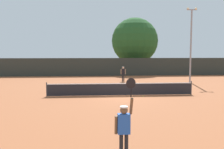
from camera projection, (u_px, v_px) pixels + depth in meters
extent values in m
plane|color=#9E5633|center=(121.00, 95.00, 19.18)|extent=(120.00, 120.00, 0.00)
cube|color=#232328|center=(121.00, 89.00, 19.14)|extent=(11.23, 0.03, 0.91)
cube|color=white|center=(121.00, 84.00, 19.10)|extent=(11.23, 0.04, 0.06)
cylinder|color=#333338|center=(47.00, 89.00, 18.69)|extent=(0.08, 0.08, 1.07)
cylinder|color=#333338|center=(191.00, 88.00, 19.57)|extent=(0.08, 0.08, 1.07)
cube|color=#2D332D|center=(108.00, 67.00, 35.19)|extent=(38.60, 0.12, 2.53)
cube|color=blue|center=(124.00, 124.00, 7.57)|extent=(0.38, 0.22, 0.62)
sphere|color=brown|center=(124.00, 110.00, 7.53)|extent=(0.24, 0.24, 0.24)
cylinder|color=white|center=(124.00, 107.00, 7.52)|extent=(0.25, 0.25, 0.04)
cylinder|color=black|center=(121.00, 147.00, 7.63)|extent=(0.12, 0.12, 0.84)
cylinder|color=black|center=(126.00, 147.00, 7.64)|extent=(0.12, 0.12, 0.84)
cylinder|color=brown|center=(116.00, 125.00, 7.55)|extent=(0.09, 0.18, 0.59)
cylinder|color=brown|center=(131.00, 106.00, 7.63)|extent=(0.09, 0.33, 0.57)
cylinder|color=black|center=(131.00, 93.00, 7.65)|extent=(0.04, 0.11, 0.28)
ellipsoid|color=black|center=(131.00, 83.00, 7.69)|extent=(0.30, 0.13, 0.36)
cube|color=black|center=(123.00, 71.00, 28.44)|extent=(0.38, 0.22, 0.62)
sphere|color=tan|center=(123.00, 68.00, 28.40)|extent=(0.24, 0.24, 0.24)
cylinder|color=white|center=(123.00, 67.00, 28.39)|extent=(0.25, 0.25, 0.04)
cylinder|color=black|center=(122.00, 78.00, 28.50)|extent=(0.12, 0.12, 0.84)
cylinder|color=black|center=(124.00, 78.00, 28.51)|extent=(0.12, 0.12, 0.84)
cylinder|color=tan|center=(121.00, 72.00, 28.42)|extent=(0.09, 0.18, 0.59)
cylinder|color=tan|center=(125.00, 72.00, 28.46)|extent=(0.09, 0.16, 0.59)
sphere|color=#CCE033|center=(143.00, 96.00, 18.73)|extent=(0.07, 0.07, 0.07)
cylinder|color=gray|center=(191.00, 47.00, 27.15)|extent=(0.18, 0.18, 7.88)
cube|color=gray|center=(192.00, 10.00, 26.80)|extent=(1.10, 0.10, 0.10)
sphere|color=#F2EDCC|center=(188.00, 8.00, 26.75)|extent=(0.28, 0.28, 0.28)
sphere|color=#F2EDCC|center=(196.00, 9.00, 26.82)|extent=(0.28, 0.28, 0.28)
cylinder|color=brown|center=(135.00, 65.00, 40.65)|extent=(0.56, 0.56, 2.38)
sphere|color=#235123|center=(135.00, 41.00, 40.30)|extent=(7.49, 7.49, 7.49)
cube|color=navy|center=(60.00, 68.00, 43.40)|extent=(2.49, 4.43, 0.90)
cube|color=#2D333D|center=(60.00, 64.00, 43.03)|extent=(2.00, 2.42, 0.64)
cylinder|color=black|center=(56.00, 69.00, 44.75)|extent=(0.22, 0.60, 0.60)
cylinder|color=black|center=(66.00, 69.00, 44.88)|extent=(0.22, 0.60, 0.60)
cylinder|color=black|center=(54.00, 70.00, 41.96)|extent=(0.22, 0.60, 0.60)
cylinder|color=black|center=(64.00, 70.00, 42.10)|extent=(0.22, 0.60, 0.60)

